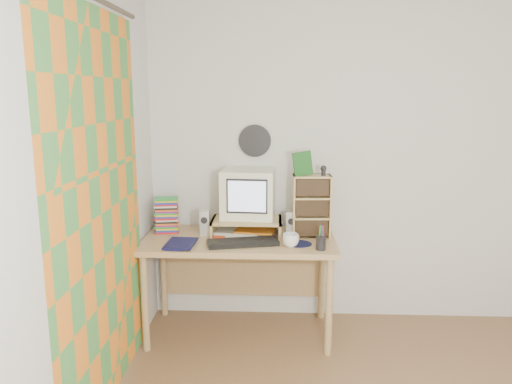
# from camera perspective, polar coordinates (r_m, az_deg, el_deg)

# --- Properties ---
(back_wall) EXTENTS (3.50, 0.00, 3.50)m
(back_wall) POSITION_cam_1_polar(r_m,az_deg,el_deg) (3.99, 13.38, 3.10)
(back_wall) COLOR silver
(back_wall) RESTS_ON floor
(left_wall) EXTENTS (0.00, 3.50, 3.50)m
(left_wall) POSITION_cam_1_polar(r_m,az_deg,el_deg) (2.42, -22.06, -2.75)
(left_wall) COLOR silver
(left_wall) RESTS_ON floor
(curtain) EXTENTS (0.00, 2.20, 2.20)m
(curtain) POSITION_cam_1_polar(r_m,az_deg,el_deg) (2.85, -17.22, -2.39)
(curtain) COLOR orange
(curtain) RESTS_ON left_wall
(wall_disc) EXTENTS (0.25, 0.02, 0.25)m
(wall_disc) POSITION_cam_1_polar(r_m,az_deg,el_deg) (3.88, -0.13, 5.87)
(wall_disc) COLOR black
(wall_disc) RESTS_ON back_wall
(desk) EXTENTS (1.40, 0.70, 0.75)m
(desk) POSITION_cam_1_polar(r_m,az_deg,el_deg) (3.77, -1.86, -6.97)
(desk) COLOR tan
(desk) RESTS_ON floor
(monitor_riser) EXTENTS (0.52, 0.30, 0.12)m
(monitor_riser) POSITION_cam_1_polar(r_m,az_deg,el_deg) (3.74, -1.07, -3.48)
(monitor_riser) COLOR tan
(monitor_riser) RESTS_ON desk
(crt_monitor) EXTENTS (0.41, 0.41, 0.36)m
(crt_monitor) POSITION_cam_1_polar(r_m,az_deg,el_deg) (3.74, -0.91, -0.21)
(crt_monitor) COLOR white
(crt_monitor) RESTS_ON monitor_riser
(speaker_left) EXTENTS (0.07, 0.07, 0.19)m
(speaker_left) POSITION_cam_1_polar(r_m,az_deg,el_deg) (3.74, -5.86, -3.52)
(speaker_left) COLOR silver
(speaker_left) RESTS_ON desk
(speaker_right) EXTENTS (0.07, 0.07, 0.19)m
(speaker_right) POSITION_cam_1_polar(r_m,az_deg,el_deg) (3.70, 4.02, -3.66)
(speaker_right) COLOR silver
(speaker_right) RESTS_ON desk
(keyboard) EXTENTS (0.52, 0.27, 0.03)m
(keyboard) POSITION_cam_1_polar(r_m,az_deg,el_deg) (3.51, -1.51, -5.79)
(keyboard) COLOR black
(keyboard) RESTS_ON desk
(dvd_stack) EXTENTS (0.19, 0.15, 0.24)m
(dvd_stack) POSITION_cam_1_polar(r_m,az_deg,el_deg) (3.86, -10.18, -2.79)
(dvd_stack) COLOR brown
(dvd_stack) RESTS_ON desk
(cd_rack) EXTENTS (0.28, 0.16, 0.46)m
(cd_rack) POSITION_cam_1_polar(r_m,az_deg,el_deg) (3.68, 6.34, -1.61)
(cd_rack) COLOR tan
(cd_rack) RESTS_ON desk
(mug) EXTENTS (0.13, 0.13, 0.09)m
(mug) POSITION_cam_1_polar(r_m,az_deg,el_deg) (3.47, 3.98, -5.51)
(mug) COLOR white
(mug) RESTS_ON desk
(diary) EXTENTS (0.25, 0.19, 0.05)m
(diary) POSITION_cam_1_polar(r_m,az_deg,el_deg) (3.56, -10.17, -5.60)
(diary) COLOR #11123E
(diary) RESTS_ON desk
(mousepad) EXTENTS (0.22, 0.22, 0.00)m
(mousepad) POSITION_cam_1_polar(r_m,az_deg,el_deg) (3.55, 4.95, -5.91)
(mousepad) COLOR black
(mousepad) RESTS_ON desk
(pen_cup) EXTENTS (0.07, 0.07, 0.13)m
(pen_cup) POSITION_cam_1_polar(r_m,az_deg,el_deg) (3.42, 7.43, -5.52)
(pen_cup) COLOR black
(pen_cup) RESTS_ON desk
(papers) EXTENTS (0.37, 0.29, 0.04)m
(papers) POSITION_cam_1_polar(r_m,az_deg,el_deg) (3.78, -1.24, -4.44)
(papers) COLOR beige
(papers) RESTS_ON desk
(red_box) EXTENTS (0.08, 0.06, 0.04)m
(red_box) POSITION_cam_1_polar(r_m,az_deg,el_deg) (3.58, -4.28, -5.41)
(red_box) COLOR red
(red_box) RESTS_ON desk
(game_box) EXTENTS (0.14, 0.05, 0.17)m
(game_box) POSITION_cam_1_polar(r_m,az_deg,el_deg) (3.61, 5.35, 3.25)
(game_box) COLOR #17531A
(game_box) RESTS_ON cd_rack
(webcam) EXTENTS (0.04, 0.04, 0.08)m
(webcam) POSITION_cam_1_polar(r_m,az_deg,el_deg) (3.61, 7.72, 2.45)
(webcam) COLOR black
(webcam) RESTS_ON cd_rack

